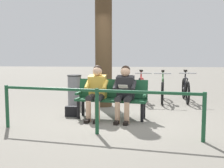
# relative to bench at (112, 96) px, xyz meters

# --- Properties ---
(ground_plane) EXTENTS (40.00, 40.00, 0.00)m
(ground_plane) POSITION_rel_bench_xyz_m (-0.20, 0.19, -0.51)
(ground_plane) COLOR slate
(bench) EXTENTS (1.65, 0.72, 0.87)m
(bench) POSITION_rel_bench_xyz_m (0.00, 0.00, 0.00)
(bench) COLOR #194C2D
(bench) RESTS_ON ground
(person_reading) EXTENTS (0.53, 0.81, 1.20)m
(person_reading) POSITION_rel_bench_xyz_m (-0.29, 0.21, 0.16)
(person_reading) COLOR #262628
(person_reading) RESTS_ON ground
(person_companion) EXTENTS (0.53, 0.81, 1.20)m
(person_companion) POSITION_rel_bench_xyz_m (0.34, 0.11, 0.16)
(person_companion) COLOR gold
(person_companion) RESTS_ON ground
(handbag) EXTENTS (0.31, 0.16, 0.24)m
(handbag) POSITION_rel_bench_xyz_m (0.94, -0.07, -0.39)
(handbag) COLOR black
(handbag) RESTS_ON ground
(tree_trunk) EXTENTS (0.46, 0.46, 3.07)m
(tree_trunk) POSITION_rel_bench_xyz_m (0.32, -1.41, 1.03)
(tree_trunk) COLOR #4C3823
(tree_trunk) RESTS_ON ground
(litter_bin) EXTENTS (0.39, 0.39, 0.85)m
(litter_bin) POSITION_rel_bench_xyz_m (1.13, -1.44, -0.08)
(litter_bin) COLOR slate
(litter_bin) RESTS_ON ground
(bicycle_silver) EXTENTS (0.48, 1.68, 0.94)m
(bicycle_silver) POSITION_rel_bench_xyz_m (-2.06, -2.30, -0.15)
(bicycle_silver) COLOR black
(bicycle_silver) RESTS_ON ground
(bicycle_green) EXTENTS (0.48, 1.68, 0.94)m
(bicycle_green) POSITION_rel_bench_xyz_m (-1.36, -2.17, -0.15)
(bicycle_green) COLOR black
(bicycle_green) RESTS_ON ground
(bicycle_black) EXTENTS (0.48, 1.68, 0.94)m
(bicycle_black) POSITION_rel_bench_xyz_m (-0.75, -2.23, -0.15)
(bicycle_black) COLOR black
(bicycle_black) RESTS_ON ground
(railing_fence) EXTENTS (3.76, 0.79, 0.85)m
(railing_fence) POSITION_rel_bench_xyz_m (0.19, 1.33, 0.11)
(railing_fence) COLOR #194C2D
(railing_fence) RESTS_ON ground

